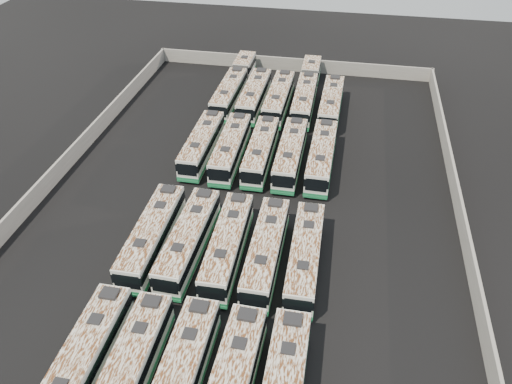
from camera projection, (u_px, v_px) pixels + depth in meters
name	position (u px, v px, depth m)	size (l,w,h in m)	color
ground	(247.00, 202.00, 54.66)	(140.00, 140.00, 0.00)	black
perimeter_wall	(247.00, 194.00, 54.00)	(45.20, 73.20, 2.20)	slate
bus_front_far_left	(83.00, 363.00, 36.30)	(2.79, 12.77, 3.60)	silver
bus_front_left	(129.00, 372.00, 35.72)	(2.83, 12.67, 3.56)	silver
bus_front_center	(179.00, 380.00, 35.22)	(2.71, 12.79, 3.61)	silver
bus_midfront_far_left	(152.00, 235.00, 47.45)	(2.90, 12.80, 3.60)	silver
bus_midfront_left	(189.00, 240.00, 46.99)	(2.93, 12.69, 3.56)	silver
bus_midfront_center	(228.00, 245.00, 46.39)	(2.94, 12.63, 3.55)	silver
bus_midfront_right	(266.00, 251.00, 45.79)	(2.71, 12.55, 3.53)	silver
bus_midfront_far_right	(305.00, 256.00, 45.27)	(2.83, 12.43, 3.49)	silver
bus_midback_far_left	(202.00, 144.00, 60.93)	(2.66, 12.39, 3.49)	silver
bus_midback_left	(231.00, 148.00, 60.14)	(2.91, 12.69, 3.56)	silver
bus_midback_center	(261.00, 151.00, 59.66)	(2.77, 12.44, 3.50)	silver
bus_midback_right	(290.00, 154.00, 59.13)	(2.70, 12.65, 3.56)	silver
bus_midback_far_right	(321.00, 156.00, 58.61)	(2.80, 12.81, 3.61)	silver
bus_back_far_left	(234.00, 84.00, 74.73)	(2.79, 19.52, 3.54)	silver
bus_back_left	(254.00, 96.00, 71.49)	(2.77, 12.94, 3.65)	silver
bus_back_center	(279.00, 98.00, 70.76)	(2.80, 12.97, 3.65)	silver
bus_back_right	(307.00, 90.00, 73.11)	(2.91, 19.66, 3.56)	silver
bus_back_far_right	(331.00, 103.00, 69.61)	(2.82, 12.72, 3.58)	silver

